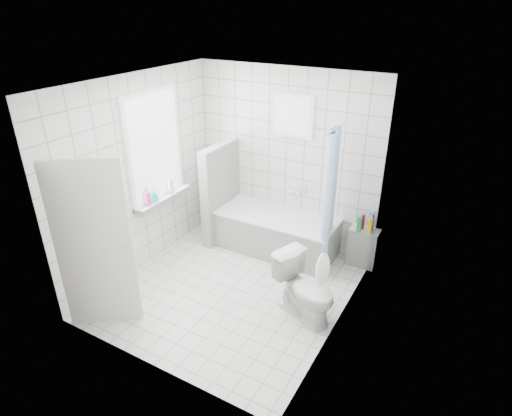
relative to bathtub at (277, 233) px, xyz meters
The scene contains 19 objects.
ground 1.16m from the bathtub, 93.59° to the right, with size 3.00×3.00×0.00m, color white.
ceiling 2.57m from the bathtub, 93.59° to the right, with size 3.00×3.00×0.00m, color white.
wall_back 1.08m from the bathtub, 100.66° to the left, with size 2.80×0.02×2.60m, color white.
wall_front 2.81m from the bathtub, 91.54° to the right, with size 2.80×0.02×2.60m, color white.
wall_left 2.11m from the bathtub, 142.58° to the right, with size 0.02×3.00×2.60m, color white.
wall_right 2.01m from the bathtub, 40.24° to the right, with size 0.02×3.00×2.60m, color white.
window_left 2.10m from the bathtub, 149.94° to the right, with size 0.01×0.90×1.40m, color white.
window_back 1.69m from the bathtub, 84.90° to the left, with size 0.50×0.01×0.50m, color white.
window_sill 1.71m from the bathtub, 149.14° to the right, with size 0.18×1.02×0.08m, color white.
door 2.66m from the bathtub, 112.99° to the right, with size 0.04×0.80×2.00m, color silver.
bathtub is the anchor object (origin of this frame).
partition_wall 1.04m from the bathtub, behind, with size 0.15×0.85×1.50m, color white.
tiled_ledge 1.24m from the bathtub, 11.86° to the left, with size 0.40×0.24×0.55m, color white.
toilet 1.50m from the bathtub, 50.26° to the right, with size 0.44×0.77×0.78m, color white.
curtain_rod 1.89m from the bathtub, ahead, with size 0.02×0.02×0.80m, color silver.
shower_curtain 1.16m from the bathtub, 10.82° to the right, with size 0.14×0.48×1.78m, color #4F93EA, non-canonical shape.
tub_faucet 0.66m from the bathtub, 73.38° to the left, with size 0.18×0.06×0.06m, color silver.
sill_bottles 1.80m from the bathtub, 146.41° to the right, with size 0.14×0.60×0.28m.
ledge_bottles 1.29m from the bathtub, 10.47° to the left, with size 0.20×0.19×0.24m.
Camera 1 is at (2.49, -3.79, 3.40)m, focal length 30.00 mm.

